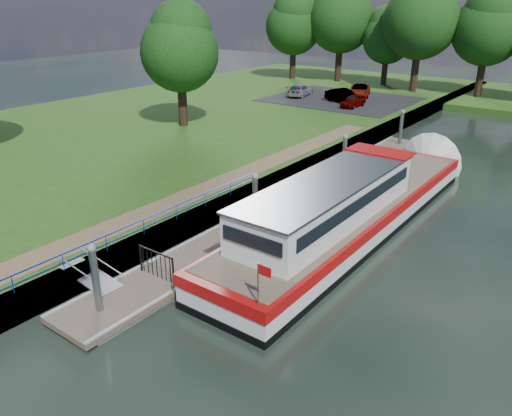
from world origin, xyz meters
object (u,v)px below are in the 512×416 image
Objects in this scene: pontoon at (304,200)px; car_d at (360,90)px; barge at (357,206)px; car_a at (353,101)px; car_c at (300,90)px; car_b at (343,96)px.

car_d is at bearing 110.25° from pontoon.
car_a is at bearing 117.00° from barge.
car_c is at bearing -167.00° from car_d.
barge is 25.87m from car_a.
car_c is at bearing 122.68° from pontoon.
barge reaches higher than pontoon.
car_b reaches higher than car_c.
car_d is (-10.18, 27.58, 1.27)m from pontoon.
car_a is 5.92m from car_d.
car_a is (-11.74, 23.05, 0.32)m from barge.
car_b is 4.29m from car_d.
pontoon is at bearing 112.22° from car_c.
car_a is 2.15m from car_b.
car_b is at bearing 118.96° from barge.
pontoon is 7.36× the size of car_b.
car_b is 0.91× the size of car_d.
barge is (3.60, -1.03, 0.90)m from pontoon.
barge is at bearing -132.38° from car_b.
barge is 5.09× the size of car_c.
car_d is at bearing -155.73° from car_c.
barge reaches higher than car_c.
car_a is at bearing 110.31° from pontoon.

